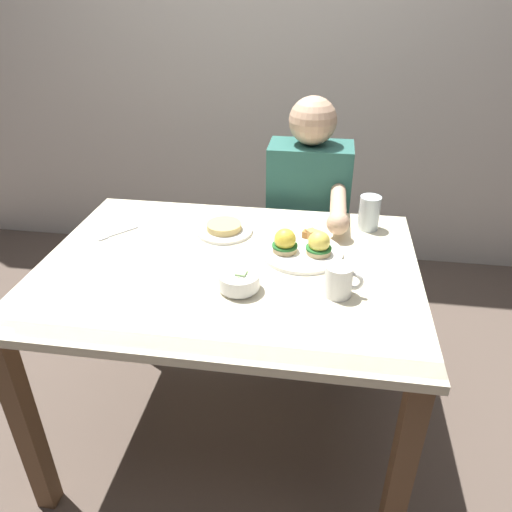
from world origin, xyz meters
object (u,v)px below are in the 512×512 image
Objects in this scene: dining_table at (229,292)px; water_glass_near at (369,215)px; fork at (115,234)px; side_plate at (224,229)px; eggs_benedict_plate at (302,247)px; coffee_mug at (339,280)px; diner_person at (308,215)px; fruit_bowl at (239,281)px.

water_glass_near is (0.45, 0.33, 0.16)m from dining_table.
water_glass_near is at bearing 11.80° from fork.
fork is 0.39m from side_plate.
coffee_mug is at bearing -61.02° from eggs_benedict_plate.
water_glass_near is 0.38m from diner_person.
diner_person reaches higher than fruit_bowl.
side_plate reaches higher than fork.
dining_table is 0.26m from side_plate.
fruit_bowl is (0.06, -0.14, 0.14)m from dining_table.
coffee_mug is 0.53m from side_plate.
fork is 1.04× the size of water_glass_near.
dining_table is at bearing 114.22° from fruit_bowl.
fruit_bowl is 0.29m from coffee_mug.
dining_table is 10.00× the size of fruit_bowl.
fruit_bowl is at bearing -176.00° from coffee_mug.
dining_table is 4.44× the size of eggs_benedict_plate.
diner_person reaches higher than dining_table.
coffee_mug reaches higher than fruit_bowl.
water_glass_near is at bearing 45.79° from eggs_benedict_plate.
fork is at bearing 161.66° from dining_table.
water_glass_near is at bearing 76.99° from coffee_mug.
eggs_benedict_plate is at bearing -89.70° from diner_person.
coffee_mug is at bearing -18.43° from fork.
diner_person is (-0.12, 0.72, -0.14)m from coffee_mug.
fruit_bowl is at bearing -65.78° from dining_table.
fruit_bowl reaches higher than side_plate.
dining_table is at bearing -75.37° from side_plate.
eggs_benedict_plate is 2.25× the size of fruit_bowl.
water_glass_near is 0.11× the size of diner_person.
water_glass_near is 0.52m from side_plate.
eggs_benedict_plate is 2.09× the size of fork.
fruit_bowl reaches higher than fork.
eggs_benedict_plate is (0.23, 0.10, 0.13)m from dining_table.
side_plate is 0.18× the size of diner_person.
side_plate is at bearing 140.26° from coffee_mug.
diner_person is at bearing 69.50° from dining_table.
dining_table is 10.76× the size of coffee_mug.
diner_person reaches higher than water_glass_near.
water_glass_near reaches higher than coffee_mug.
coffee_mug is 0.56× the size of side_plate.
diner_person is (0.28, 0.38, -0.10)m from side_plate.
fork reaches higher than dining_table.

